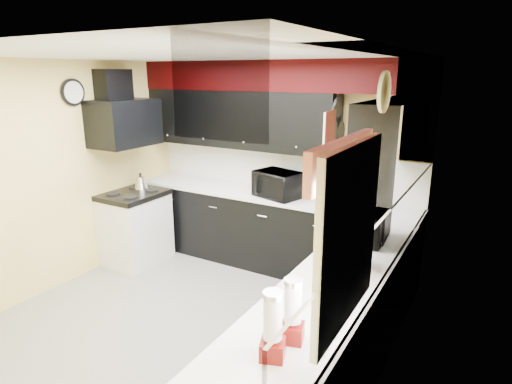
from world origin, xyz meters
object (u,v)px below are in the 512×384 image
utensil_crock (336,196)px  kettle (141,183)px  knife_block (356,198)px  microwave (366,224)px  toaster_oven (278,184)px

utensil_crock → kettle: bearing=-167.2°
knife_block → utensil_crock: bearing=179.1°
knife_block → kettle: bearing=-167.0°
microwave → toaster_oven: bearing=53.6°
utensil_crock → knife_block: knife_block is taller
microwave → utensil_crock: microwave is taller
knife_block → toaster_oven: bearing=-174.6°
kettle → microwave: bearing=-6.2°
toaster_oven → microwave: 1.52m
utensil_crock → knife_block: size_ratio=0.88×
toaster_oven → utensil_crock: toaster_oven is taller
toaster_oven → kettle: toaster_oven is taller
knife_block → kettle: size_ratio=1.15×
microwave → utensil_crock: (-0.60, 0.88, -0.05)m
utensil_crock → toaster_oven: bearing=-174.1°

